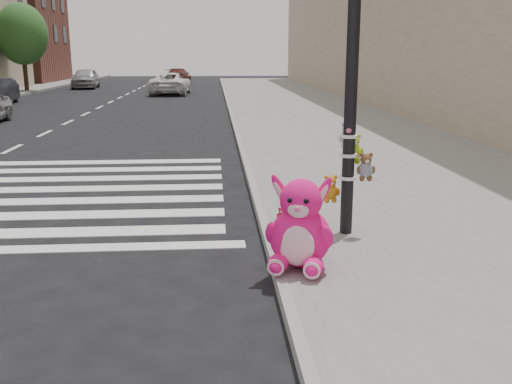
{
  "coord_description": "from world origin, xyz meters",
  "views": [
    {
      "loc": [
        0.86,
        -5.39,
        2.48
      ],
      "look_at": [
        1.38,
        1.67,
        0.75
      ],
      "focal_mm": 40.0,
      "sensor_mm": 36.0,
      "label": 1
    }
  ],
  "objects_px": {
    "red_teddy": "(281,214)",
    "car_white_near": "(171,84)",
    "signal_pole": "(351,108)",
    "pink_bunny": "(300,230)"
  },
  "relations": [
    {
      "from": "red_teddy",
      "to": "car_white_near",
      "type": "relative_size",
      "value": 0.04
    },
    {
      "from": "signal_pole",
      "to": "car_white_near",
      "type": "bearing_deg",
      "value": 98.67
    },
    {
      "from": "pink_bunny",
      "to": "car_white_near",
      "type": "relative_size",
      "value": 0.23
    },
    {
      "from": "signal_pole",
      "to": "pink_bunny",
      "type": "distance_m",
      "value": 1.93
    },
    {
      "from": "signal_pole",
      "to": "red_teddy",
      "type": "xyz_separation_m",
      "value": [
        -0.81,
        0.58,
        -1.56
      ]
    },
    {
      "from": "red_teddy",
      "to": "car_white_near",
      "type": "distance_m",
      "value": 28.39
    },
    {
      "from": "pink_bunny",
      "to": "car_white_near",
      "type": "distance_m",
      "value": 30.2
    },
    {
      "from": "signal_pole",
      "to": "car_white_near",
      "type": "relative_size",
      "value": 0.84
    },
    {
      "from": "red_teddy",
      "to": "signal_pole",
      "type": "bearing_deg",
      "value": -25.3
    },
    {
      "from": "signal_pole",
      "to": "pink_bunny",
      "type": "xyz_separation_m",
      "value": [
        -0.82,
        -1.25,
        -1.22
      ]
    }
  ]
}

